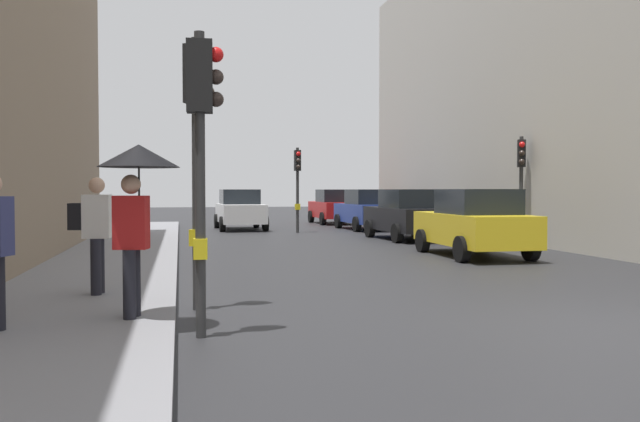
# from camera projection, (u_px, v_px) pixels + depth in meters

# --- Properties ---
(ground_plane) EXTENTS (120.00, 120.00, 0.00)m
(ground_plane) POSITION_uv_depth(u_px,v_px,m) (597.00, 324.00, 8.54)
(ground_plane) COLOR #28282B
(sidewalk_kerb) EXTENTS (2.86, 40.00, 0.16)m
(sidewalk_kerb) POSITION_uv_depth(u_px,v_px,m) (103.00, 274.00, 13.00)
(sidewalk_kerb) COLOR gray
(sidewalk_kerb) RESTS_ON ground
(traffic_light_mid_street) EXTENTS (0.34, 0.45, 3.38)m
(traffic_light_mid_street) POSITION_uv_depth(u_px,v_px,m) (521.00, 171.00, 20.31)
(traffic_light_mid_street) COLOR #2D2D2D
(traffic_light_mid_street) RESTS_ON ground
(traffic_light_near_left) EXTENTS (0.44, 0.26, 3.58)m
(traffic_light_near_left) POSITION_uv_depth(u_px,v_px,m) (202.00, 127.00, 7.71)
(traffic_light_near_left) COLOR #2D2D2D
(traffic_light_near_left) RESTS_ON ground
(traffic_light_near_right) EXTENTS (0.45, 0.34, 3.92)m
(traffic_light_near_right) POSITION_uv_depth(u_px,v_px,m) (197.00, 123.00, 9.49)
(traffic_light_near_right) COLOR #2D2D2D
(traffic_light_near_right) RESTS_ON ground
(traffic_light_far_median) EXTENTS (0.25, 0.43, 3.45)m
(traffic_light_far_median) POSITION_uv_depth(u_px,v_px,m) (298.00, 174.00, 26.79)
(traffic_light_far_median) COLOR #2D2D2D
(traffic_light_far_median) RESTS_ON ground
(car_yellow_taxi) EXTENTS (2.06, 4.22, 1.76)m
(car_yellow_taxi) POSITION_uv_depth(u_px,v_px,m) (474.00, 223.00, 17.23)
(car_yellow_taxi) COLOR yellow
(car_yellow_taxi) RESTS_ON ground
(car_white_compact) EXTENTS (2.12, 4.25, 1.76)m
(car_white_compact) POSITION_uv_depth(u_px,v_px,m) (240.00, 210.00, 28.97)
(car_white_compact) COLOR silver
(car_white_compact) RESTS_ON ground
(car_blue_van) EXTENTS (2.18, 4.28, 1.76)m
(car_blue_van) POSITION_uv_depth(u_px,v_px,m) (367.00, 210.00, 28.82)
(car_blue_van) COLOR navy
(car_blue_van) RESTS_ON ground
(car_red_sedan) EXTENTS (2.09, 4.24, 1.76)m
(car_red_sedan) POSITION_uv_depth(u_px,v_px,m) (334.00, 207.00, 34.00)
(car_red_sedan) COLOR red
(car_red_sedan) RESTS_ON ground
(car_dark_suv) EXTENTS (2.19, 4.29, 1.76)m
(car_dark_suv) POSITION_uv_depth(u_px,v_px,m) (408.00, 215.00, 23.06)
(car_dark_suv) COLOR black
(car_dark_suv) RESTS_ON ground
(pedestrian_with_umbrella) EXTENTS (1.00, 1.00, 2.14)m
(pedestrian_with_umbrella) POSITION_uv_depth(u_px,v_px,m) (137.00, 182.00, 8.12)
(pedestrian_with_umbrella) COLOR black
(pedestrian_with_umbrella) RESTS_ON sidewalk_kerb
(pedestrian_with_black_backpack) EXTENTS (0.63, 0.37, 1.77)m
(pedestrian_with_black_backpack) POSITION_uv_depth(u_px,v_px,m) (94.00, 228.00, 9.98)
(pedestrian_with_black_backpack) COLOR black
(pedestrian_with_black_backpack) RESTS_ON sidewalk_kerb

